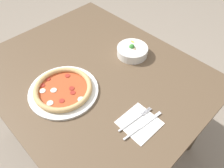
{
  "coord_description": "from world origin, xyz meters",
  "views": [
    {
      "loc": [
        0.67,
        -0.52,
        1.56
      ],
      "look_at": [
        0.14,
        -0.0,
        0.75
      ],
      "focal_mm": 35.0,
      "sensor_mm": 36.0,
      "label": 1
    }
  ],
  "objects_px": {
    "fork": "(135,119)",
    "knife": "(141,126)",
    "bowl": "(132,50)",
    "pizza": "(64,90)"
  },
  "relations": [
    {
      "from": "knife",
      "to": "fork",
      "type": "bearing_deg",
      "value": 86.12
    },
    {
      "from": "bowl",
      "to": "knife",
      "type": "distance_m",
      "value": 0.49
    },
    {
      "from": "pizza",
      "to": "fork",
      "type": "distance_m",
      "value": 0.38
    },
    {
      "from": "fork",
      "to": "knife",
      "type": "height_order",
      "value": "same"
    },
    {
      "from": "fork",
      "to": "knife",
      "type": "xyz_separation_m",
      "value": [
        0.04,
        -0.01,
        -0.0
      ]
    },
    {
      "from": "bowl",
      "to": "knife",
      "type": "relative_size",
      "value": 0.8
    },
    {
      "from": "bowl",
      "to": "pizza",
      "type": "bearing_deg",
      "value": -95.6
    },
    {
      "from": "bowl",
      "to": "knife",
      "type": "xyz_separation_m",
      "value": [
        0.36,
        -0.34,
        -0.03
      ]
    },
    {
      "from": "pizza",
      "to": "bowl",
      "type": "xyz_separation_m",
      "value": [
        0.04,
        0.46,
        0.01
      ]
    },
    {
      "from": "pizza",
      "to": "fork",
      "type": "relative_size",
      "value": 1.77
    }
  ]
}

